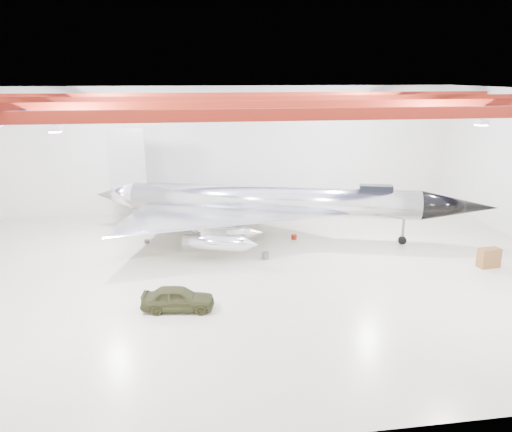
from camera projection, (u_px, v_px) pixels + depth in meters
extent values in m
plane|color=beige|center=(260.00, 271.00, 31.36)|extent=(40.00, 40.00, 0.00)
plane|color=silver|center=(234.00, 150.00, 44.12)|extent=(40.00, 0.00, 40.00)
plane|color=#0A0F38|center=(261.00, 92.00, 28.35)|extent=(40.00, 40.00, 0.00)
cube|color=maroon|center=(296.00, 115.00, 19.95)|extent=(39.50, 0.25, 0.50)
cube|color=maroon|center=(270.00, 105.00, 25.66)|extent=(39.50, 0.25, 0.50)
cube|color=maroon|center=(253.00, 100.00, 31.36)|extent=(39.50, 0.25, 0.50)
cube|color=maroon|center=(242.00, 96.00, 37.07)|extent=(39.50, 0.25, 0.50)
cube|color=#0D1E53|center=(41.00, 110.00, 26.87)|extent=(0.25, 29.50, 0.40)
cube|color=#0D1E53|center=(455.00, 106.00, 30.31)|extent=(0.25, 29.50, 0.40)
cube|color=silver|center=(55.00, 128.00, 21.56)|extent=(0.55, 0.55, 0.25)
cube|color=silver|center=(481.00, 122.00, 24.43)|extent=(0.55, 0.55, 0.25)
cube|color=silver|center=(97.00, 109.00, 32.97)|extent=(0.55, 0.55, 0.25)
cube|color=silver|center=(385.00, 107.00, 35.84)|extent=(0.55, 0.55, 0.25)
cylinder|color=silver|center=(273.00, 200.00, 36.86)|extent=(20.90, 8.06, 2.12)
cone|color=black|center=(459.00, 207.00, 35.10)|extent=(5.68, 3.54, 2.12)
cone|color=silver|center=(116.00, 195.00, 38.48)|extent=(3.65, 2.93, 2.12)
cube|color=silver|center=(127.00, 160.00, 37.59)|extent=(2.88, 0.97, 4.76)
cube|color=black|center=(376.00, 189.00, 35.57)|extent=(2.47, 1.47, 0.53)
cylinder|color=silver|center=(214.00, 243.00, 32.15)|extent=(4.13, 2.06, 0.95)
cylinder|color=silver|center=(222.00, 230.00, 34.67)|extent=(4.13, 2.06, 0.95)
cylinder|color=silver|center=(238.00, 207.00, 40.71)|extent=(4.13, 2.06, 0.95)
cylinder|color=silver|center=(243.00, 199.00, 43.24)|extent=(4.13, 2.06, 0.95)
cylinder|color=#59595B|center=(403.00, 232.00, 36.14)|extent=(0.19, 0.19, 1.91)
cylinder|color=black|center=(402.00, 240.00, 36.32)|extent=(0.63, 0.39, 0.59)
cylinder|color=#59595B|center=(209.00, 235.00, 35.46)|extent=(0.19, 0.19, 1.91)
cylinder|color=black|center=(210.00, 243.00, 35.64)|extent=(0.63, 0.39, 0.59)
cylinder|color=#59595B|center=(224.00, 215.00, 40.50)|extent=(0.19, 0.19, 1.91)
cylinder|color=black|center=(224.00, 222.00, 40.68)|extent=(0.63, 0.39, 0.59)
imported|color=#33351A|center=(178.00, 298.00, 26.10)|extent=(3.98, 2.04, 1.30)
cube|color=brown|center=(489.00, 258.00, 31.92)|extent=(1.44, 0.84, 1.26)
cube|color=olive|center=(214.00, 245.00, 35.72)|extent=(0.55, 0.49, 0.32)
cube|color=maroon|center=(222.00, 229.00, 39.42)|extent=(0.41, 0.34, 0.27)
cylinder|color=#59595B|center=(265.00, 256.00, 33.47)|extent=(0.50, 0.50, 0.44)
cube|color=#59595B|center=(147.00, 242.00, 36.57)|extent=(0.36, 0.29, 0.25)
cylinder|color=maroon|center=(294.00, 237.00, 37.45)|extent=(0.48, 0.48, 0.37)
cube|color=olive|center=(200.00, 243.00, 36.06)|extent=(0.51, 0.42, 0.34)
cylinder|color=#59595B|center=(239.00, 222.00, 41.17)|extent=(0.40, 0.40, 0.32)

